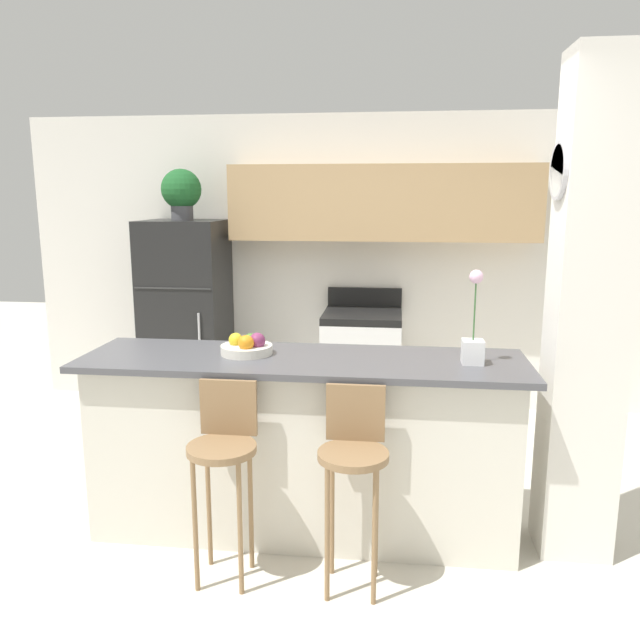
# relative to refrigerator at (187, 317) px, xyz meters

# --- Properties ---
(ground_plane) EXTENTS (14.00, 14.00, 0.00)m
(ground_plane) POSITION_rel_refrigerator_xyz_m (1.30, -1.90, -0.83)
(ground_plane) COLOR beige
(wall_back) EXTENTS (5.60, 0.38, 2.55)m
(wall_back) POSITION_rel_refrigerator_xyz_m (1.44, 0.30, 0.64)
(wall_back) COLOR white
(wall_back) RESTS_ON ground_plane
(pillar_right) EXTENTS (0.38, 0.32, 2.55)m
(pillar_right) POSITION_rel_refrigerator_xyz_m (2.75, -1.91, 0.45)
(pillar_right) COLOR white
(pillar_right) RESTS_ON ground_plane
(counter_bar) EXTENTS (2.40, 0.68, 1.01)m
(counter_bar) POSITION_rel_refrigerator_xyz_m (1.30, -1.90, -0.32)
(counter_bar) COLOR silver
(counter_bar) RESTS_ON ground_plane
(refrigerator) EXTENTS (0.67, 0.65, 1.66)m
(refrigerator) POSITION_rel_refrigerator_xyz_m (0.00, 0.00, 0.00)
(refrigerator) COLOR black
(refrigerator) RESTS_ON ground_plane
(stove_range) EXTENTS (0.65, 0.66, 1.07)m
(stove_range) POSITION_rel_refrigerator_xyz_m (1.52, -0.00, -0.37)
(stove_range) COLOR white
(stove_range) RESTS_ON ground_plane
(bar_stool_left) EXTENTS (0.33, 0.33, 0.98)m
(bar_stool_left) POSITION_rel_refrigerator_xyz_m (0.99, -2.37, -0.18)
(bar_stool_left) COLOR olive
(bar_stool_left) RESTS_ON ground_plane
(bar_stool_right) EXTENTS (0.33, 0.33, 0.98)m
(bar_stool_right) POSITION_rel_refrigerator_xyz_m (1.61, -2.37, -0.18)
(bar_stool_right) COLOR olive
(bar_stool_right) RESTS_ON ground_plane
(potted_plant_on_fridge) EXTENTS (0.33, 0.33, 0.42)m
(potted_plant_on_fridge) POSITION_rel_refrigerator_xyz_m (-0.00, 0.00, 1.07)
(potted_plant_on_fridge) COLOR #4C4C51
(potted_plant_on_fridge) RESTS_ON refrigerator
(orchid_vase) EXTENTS (0.11, 0.11, 0.49)m
(orchid_vase) POSITION_rel_refrigerator_xyz_m (2.19, -1.91, 0.31)
(orchid_vase) COLOR white
(orchid_vase) RESTS_ON counter_bar
(fruit_bowl) EXTENTS (0.28, 0.28, 0.12)m
(fruit_bowl) POSITION_rel_refrigerator_xyz_m (0.99, -1.86, 0.22)
(fruit_bowl) COLOR silver
(fruit_bowl) RESTS_ON counter_bar
(trash_bin) EXTENTS (0.28, 0.28, 0.38)m
(trash_bin) POSITION_rel_refrigerator_xyz_m (0.55, -0.21, -0.64)
(trash_bin) COLOR black
(trash_bin) RESTS_ON ground_plane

